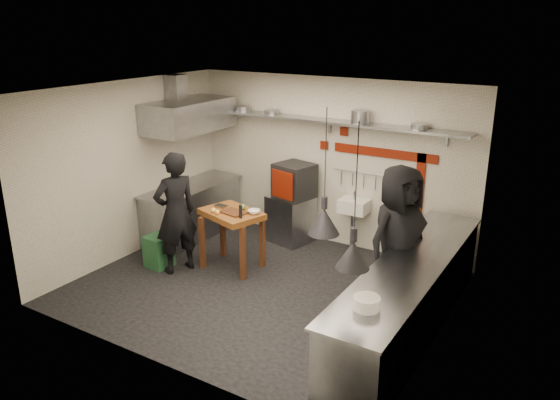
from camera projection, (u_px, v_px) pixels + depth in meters
The scene contains 47 objects.
floor at pixel (262, 288), 7.83m from camera, with size 5.00×5.00×0.00m, color black.
ceiling at pixel (259, 91), 6.94m from camera, with size 5.00×5.00×0.00m, color beige.
wall_back at pixel (330, 162), 9.09m from camera, with size 5.00×0.04×2.80m, color beige.
wall_front at pixel (150, 248), 5.69m from camera, with size 5.00×0.04×2.80m, color beige.
wall_left at pixel (129, 170), 8.62m from camera, with size 0.04×4.20×2.80m, color beige.
wall_right at pixel (445, 231), 6.15m from camera, with size 0.04×4.20×2.80m, color beige.
red_band_horiz at pixel (384, 153), 8.51m from camera, with size 1.70×0.02×0.14m, color #661506.
red_band_vert at pixel (419, 188), 8.37m from camera, with size 0.14×0.02×1.10m, color #661506.
red_tile_a at pixel (344, 131), 8.77m from camera, with size 0.14×0.02×0.14m, color #661506.
red_tile_b at pixel (324, 145), 9.03m from camera, with size 0.14×0.02×0.14m, color #661506.
back_shelf at pixel (326, 121), 8.71m from camera, with size 4.60×0.34×0.04m, color slate.
shelf_bracket_left at pixel (235, 115), 9.81m from camera, with size 0.04×0.06×0.24m, color slate.
shelf_bracket_mid at pixel (330, 126), 8.87m from camera, with size 0.04×0.06×0.24m, color slate.
shelf_bracket_right at pixel (447, 138), 7.93m from camera, with size 0.04×0.06×0.24m, color slate.
pan_far_left at pixel (243, 109), 9.49m from camera, with size 0.27×0.27×0.09m, color slate.
pan_mid_left at pixel (272, 112), 9.20m from camera, with size 0.24×0.24×0.07m, color slate.
stock_pot at pixel (360, 117), 8.39m from camera, with size 0.28×0.28×0.20m, color slate.
pan_right at pixel (419, 127), 7.94m from camera, with size 0.25×0.25×0.08m, color slate.
oven_stand at pixel (290, 219), 9.39m from camera, with size 0.67×0.61×0.80m, color slate.
combi_oven at pixel (294, 181), 9.15m from camera, with size 0.59×0.55×0.58m, color black.
oven_door at pixel (282, 185), 8.92m from camera, with size 0.45×0.03×0.46m, color #661506.
oven_glass at pixel (282, 184), 8.94m from camera, with size 0.34×0.01×0.34m, color black.
hand_sink at pixel (354, 206), 8.86m from camera, with size 0.46×0.34×0.22m, color silver.
sink_tap at pixel (354, 195), 8.81m from camera, with size 0.03×0.03×0.14m, color slate.
sink_drain at pixel (352, 232), 8.97m from camera, with size 0.06×0.06×0.66m, color slate.
utensil_rail at pixel (359, 172), 8.81m from camera, with size 0.02×0.02×0.90m, color slate.
counter_right at pixel (409, 298), 6.62m from camera, with size 0.70×3.80×0.90m, color slate.
counter_right_top at pixel (412, 263), 6.48m from camera, with size 0.76×3.90×0.03m, color slate.
plate_stack at pixel (367, 303), 5.40m from camera, with size 0.27×0.27×0.13m, color silver.
small_bowl_right at pixel (370, 300), 5.54m from camera, with size 0.19×0.19×0.05m, color silver.
counter_left at pixel (192, 211), 9.60m from camera, with size 0.70×1.90×0.90m, color slate.
counter_left_top at pixel (191, 186), 9.45m from camera, with size 0.76×2.00×0.03m, color slate.
extractor_hood at pixel (189, 115), 9.04m from camera, with size 0.78×1.60×0.50m, color slate.
hood_duct at pixel (176, 90), 9.04m from camera, with size 0.28×0.28×0.50m, color slate.
green_bin at pixel (159, 251), 8.45m from camera, with size 0.36×0.36×0.50m, color #21552F.
prep_table at pixel (232, 239), 8.35m from camera, with size 0.92×0.64×0.92m, color brown, non-canonical shape.
cutting_board at pixel (234, 212), 8.12m from camera, with size 0.38×0.27×0.03m, color #502916.
pepper_mill at pixel (241, 212), 7.89m from camera, with size 0.05×0.05×0.20m, color black.
lemon_a at pixel (213, 210), 8.13m from camera, with size 0.07×0.07×0.07m, color #FFB844.
lemon_b at pixel (217, 212), 8.05m from camera, with size 0.07×0.07×0.07m, color #FFB844.
veg_ball at pixel (243, 207), 8.24m from camera, with size 0.09×0.09×0.09m, color #547B2B.
steel_tray at pixel (221, 206), 8.39m from camera, with size 0.19×0.13×0.03m, color slate.
bowl at pixel (254, 212), 8.09m from camera, with size 0.19×0.19×0.06m, color silver.
heat_lamp_near at pixel (325, 173), 5.89m from camera, with size 0.36×0.36×1.42m, color black, non-canonical shape.
heat_lamp_far at pixel (356, 198), 5.11m from camera, with size 0.34×0.34×1.45m, color black, non-canonical shape.
chef_left at pixel (176, 213), 8.10m from camera, with size 0.68×0.45×1.86m, color black.
chef_right at pixel (398, 240), 6.97m from camera, with size 0.96×0.63×1.97m, color black.
Camera 1 is at (3.89, -5.86, 3.67)m, focal length 35.00 mm.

